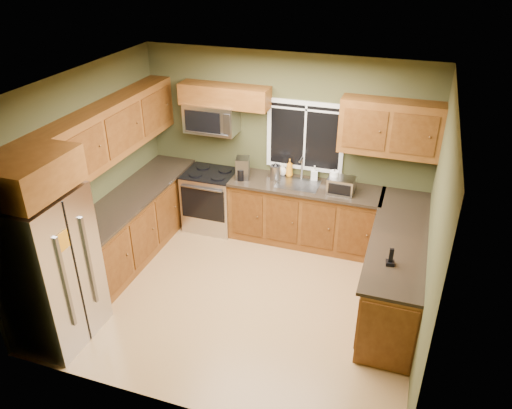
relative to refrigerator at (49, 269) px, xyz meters
The scene contains 29 objects.
floor 2.35m from the refrigerator, 36.78° to the left, with size 4.20×4.20×0.00m, color #997143.
ceiling 2.82m from the refrigerator, 36.78° to the left, with size 4.20×4.20×0.00m, color white.
back_wall 3.58m from the refrigerator, 60.71° to the left, with size 4.20×4.20×0.00m, color #3E4022.
front_wall 1.86m from the refrigerator, 16.04° to the right, with size 4.20×4.20×0.00m, color #3E4022.
left_wall 1.42m from the refrigerator, 105.52° to the left, with size 3.60×3.60×0.00m, color #3E4022.
right_wall 4.08m from the refrigerator, 18.71° to the left, with size 3.60×3.60×0.00m, color #3E4022.
window 3.75m from the refrigerator, 56.52° to the left, with size 1.12×0.03×1.02m.
base_cabinets_left 1.83m from the refrigerator, 91.97° to the left, with size 0.60×2.65×0.90m, color brown.
countertop_left 1.78m from the refrigerator, 91.16° to the left, with size 0.65×2.65×0.04m, color black.
base_cabinets_back 3.56m from the refrigerator, 52.43° to the left, with size 2.17×0.60×0.90m, color brown.
countertop_back 3.51m from the refrigerator, 52.18° to the left, with size 2.17×0.65×0.04m, color black.
base_cabinets_peninsula 4.02m from the refrigerator, 27.50° to the left, with size 0.60×2.52×0.90m.
countertop_peninsula 3.97m from the refrigerator, 27.77° to the left, with size 0.65×2.50×0.04m, color black.
upper_cabinets_left 2.03m from the refrigerator, 96.30° to the left, with size 0.33×2.65×0.72m, color brown.
upper_cabinets_back_left 3.28m from the refrigerator, 73.15° to the left, with size 1.30×0.33×0.30m, color brown.
upper_cabinets_back_right 4.44m from the refrigerator, 42.62° to the left, with size 1.30×0.33×0.72m, color brown.
upper_cabinet_over_fridge 1.13m from the refrigerator, behind, with size 0.72×0.90×0.38m, color brown.
refrigerator is the anchor object (origin of this frame).
range 2.89m from the refrigerator, 76.03° to the left, with size 0.76×0.69×0.94m.
microwave 3.10m from the refrigerator, 76.66° to the left, with size 0.76×0.41×0.42m.
sink 3.46m from the refrigerator, 53.87° to the left, with size 0.60×0.42×0.36m.
toaster_oven 3.80m from the refrigerator, 45.52° to the left, with size 0.36×0.29×0.22m.
coffee_maker 2.99m from the refrigerator, 65.81° to the left, with size 0.24×0.28×0.31m.
kettle 3.29m from the refrigerator, 59.08° to the left, with size 0.20×0.20×0.27m.
paper_towel_roll 3.75m from the refrigerator, 47.27° to the left, with size 0.13×0.13×0.32m.
soap_bottle_a 3.53m from the refrigerator, 58.35° to the left, with size 0.10×0.10×0.26m, color orange.
soap_bottle_b 3.73m from the refrigerator, 53.51° to the left, with size 0.10×0.10×0.21m, color white.
soap_bottle_c 3.47m from the refrigerator, 59.90° to the left, with size 0.14×0.14×0.17m, color white.
cordless_phone 3.66m from the refrigerator, 19.07° to the left, with size 0.10×0.10×0.20m.
Camera 1 is at (1.76, -4.73, 4.07)m, focal length 35.00 mm.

